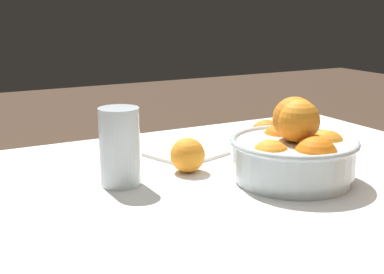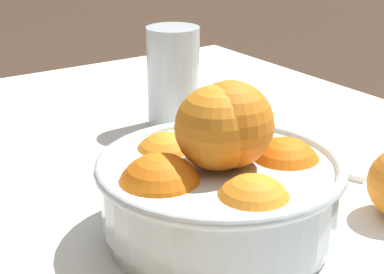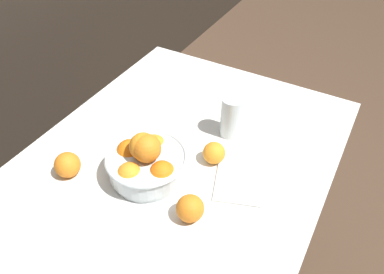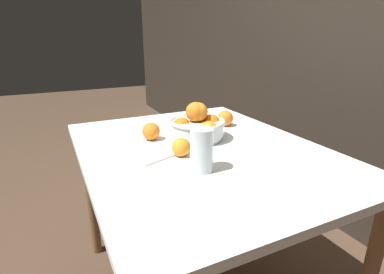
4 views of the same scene
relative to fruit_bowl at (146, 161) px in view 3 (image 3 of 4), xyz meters
name	(u,v)px [view 3 (image 3 of 4)]	position (x,y,z in m)	size (l,w,h in m)	color
dining_table	(178,175)	(0.11, -0.04, -0.14)	(1.14, 0.90, 0.74)	white
fruit_bowl	(146,161)	(0.00, 0.00, 0.00)	(0.24, 0.24, 0.16)	silver
juice_glass	(232,118)	(0.29, -0.14, 0.01)	(0.07, 0.07, 0.14)	#F4A314
orange_loose_near_bowl	(190,208)	(-0.07, -0.19, -0.02)	(0.08, 0.08, 0.08)	orange
orange_loose_front	(67,165)	(-0.11, 0.21, -0.02)	(0.08, 0.08, 0.08)	orange
orange_loose_aside	(214,153)	(0.15, -0.14, -0.02)	(0.07, 0.07, 0.07)	orange
napkin	(238,184)	(0.10, -0.25, -0.05)	(0.15, 0.13, 0.01)	white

